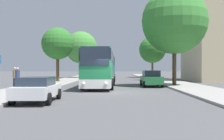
% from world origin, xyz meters
% --- Properties ---
extents(ground_plane, '(300.00, 300.00, 0.00)m').
position_xyz_m(ground_plane, '(0.00, 0.00, 0.00)').
color(ground_plane, '#4C4C4F').
rests_on(ground_plane, ground).
extents(sidewalk_left, '(4.00, 120.00, 0.15)m').
position_xyz_m(sidewalk_left, '(-7.00, 0.00, 0.07)').
color(sidewalk_left, gray).
rests_on(sidewalk_left, ground_plane).
extents(sidewalk_right, '(4.00, 120.00, 0.15)m').
position_xyz_m(sidewalk_right, '(7.00, 0.00, 0.07)').
color(sidewalk_right, gray).
rests_on(sidewalk_right, ground_plane).
extents(bus_front, '(2.80, 11.21, 3.47)m').
position_xyz_m(bus_front, '(-1.33, 5.66, 1.85)').
color(bus_front, silver).
rests_on(bus_front, ground_plane).
extents(bus_middle, '(3.03, 12.12, 3.39)m').
position_xyz_m(bus_middle, '(-1.40, 20.66, 1.81)').
color(bus_middle, silver).
rests_on(bus_middle, ground_plane).
extents(bus_rear, '(3.08, 11.13, 3.27)m').
position_xyz_m(bus_rear, '(-1.71, 36.70, 1.75)').
color(bus_rear, '#2D519E').
rests_on(bus_rear, ground_plane).
extents(parked_car_left_curb, '(2.05, 4.19, 1.35)m').
position_xyz_m(parked_car_left_curb, '(-4.02, -5.42, 0.72)').
color(parked_car_left_curb, silver).
rests_on(parked_car_left_curb, ground_plane).
extents(parked_car_right_near, '(1.97, 4.03, 1.60)m').
position_xyz_m(parked_car_right_near, '(3.66, 6.48, 0.82)').
color(parked_car_right_near, '#236B38').
rests_on(parked_car_right_near, ground_plane).
extents(pedestrian_waiting_near, '(0.36, 0.36, 1.75)m').
position_xyz_m(pedestrian_waiting_near, '(-8.22, 2.33, 1.04)').
color(pedestrian_waiting_near, '#23232D').
rests_on(pedestrian_waiting_near, sidewalk_left).
extents(pedestrian_waiting_far, '(0.36, 0.36, 1.74)m').
position_xyz_m(pedestrian_waiting_far, '(-7.73, 1.58, 1.03)').
color(pedestrian_waiting_far, '#23232D').
rests_on(pedestrian_waiting_far, sidewalk_left).
extents(tree_left_near, '(5.91, 5.91, 8.52)m').
position_xyz_m(tree_left_near, '(-6.27, 29.04, 5.70)').
color(tree_left_near, '#47331E').
rests_on(tree_left_near, sidewalk_left).
extents(tree_left_far, '(4.14, 4.14, 6.96)m').
position_xyz_m(tree_left_far, '(-7.36, 14.51, 5.02)').
color(tree_left_far, '#513D23').
rests_on(tree_left_far, sidewalk_left).
extents(tree_right_near, '(5.31, 5.31, 8.09)m').
position_xyz_m(tree_right_near, '(7.49, 32.99, 5.56)').
color(tree_right_near, brown).
rests_on(tree_right_near, sidewalk_right).
extents(tree_right_mid, '(6.54, 6.54, 9.64)m').
position_xyz_m(tree_right_mid, '(6.04, 6.99, 6.51)').
color(tree_right_mid, '#47331E').
rests_on(tree_right_mid, sidewalk_right).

